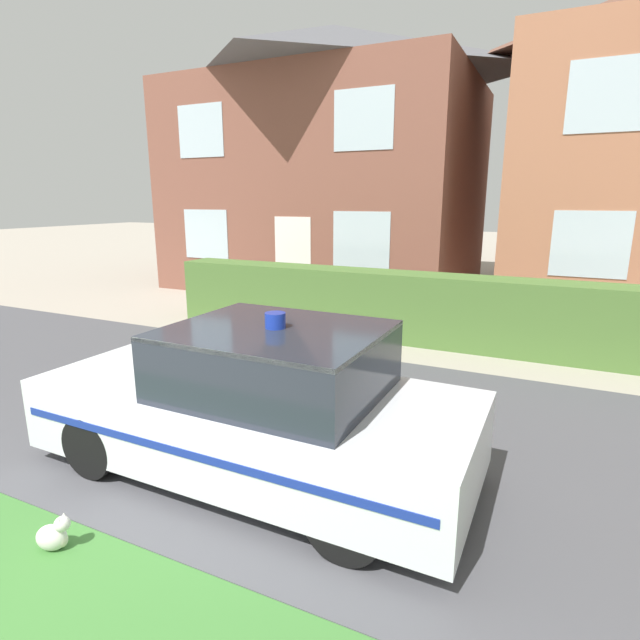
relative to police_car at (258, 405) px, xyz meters
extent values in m
cube|color=#4C4C51|center=(-0.69, 1.21, -0.67)|extent=(28.00, 5.02, 0.01)
cube|color=#4C7233|center=(-0.07, 5.02, -0.05)|extent=(9.39, 0.77, 1.24)
cylinder|color=black|center=(-1.33, 0.76, -0.37)|extent=(0.59, 0.21, 0.59)
cylinder|color=black|center=(-1.35, -0.73, -0.37)|extent=(0.59, 0.21, 0.59)
cylinder|color=black|center=(1.21, 0.73, -0.37)|extent=(0.59, 0.21, 0.59)
cylinder|color=black|center=(1.19, -0.76, -0.37)|extent=(0.59, 0.21, 0.59)
cube|color=silver|center=(-0.07, 0.00, -0.16)|extent=(4.11, 1.73, 0.68)
cube|color=#232833|center=(0.20, 0.00, 0.47)|extent=(1.84, 1.54, 0.58)
cube|color=silver|center=(0.20, 0.00, 0.74)|extent=(1.84, 1.54, 0.04)
cube|color=navy|center=(-0.06, 0.85, -0.11)|extent=(3.89, 0.04, 0.07)
cube|color=navy|center=(-0.08, -0.85, -0.11)|extent=(3.89, 0.04, 0.07)
cylinder|color=#1933A5|center=(0.20, 0.00, 0.83)|extent=(0.18, 0.18, 0.14)
ellipsoid|color=silver|center=(-0.80, -1.59, -0.58)|extent=(0.27, 0.22, 0.20)
ellipsoid|color=beige|center=(-0.72, -1.56, -0.59)|extent=(0.09, 0.10, 0.11)
sphere|color=silver|center=(-0.71, -1.56, -0.45)|extent=(0.11, 0.11, 0.11)
cone|color=silver|center=(-0.70, -1.59, -0.41)|extent=(0.05, 0.05, 0.05)
cone|color=silver|center=(-0.72, -1.53, -0.41)|extent=(0.05, 0.05, 0.05)
cylinder|color=silver|center=(-0.91, -1.54, -0.66)|extent=(0.19, 0.09, 0.03)
cube|color=brown|center=(-4.04, 10.68, 2.18)|extent=(8.11, 6.68, 5.71)
pyramid|color=#56565B|center=(-4.04, 10.68, 5.84)|extent=(8.52, 7.02, 1.61)
cube|color=white|center=(-3.61, 7.32, 0.38)|extent=(1.00, 0.02, 2.10)
cube|color=silver|center=(-6.27, 7.32, 0.92)|extent=(1.40, 0.02, 1.30)
cube|color=silver|center=(-1.81, 7.32, 0.92)|extent=(1.40, 0.02, 1.30)
cube|color=silver|center=(-6.27, 7.32, 3.55)|extent=(1.40, 0.02, 1.30)
cube|color=silver|center=(-1.81, 7.32, 3.55)|extent=(1.40, 0.02, 1.30)
cube|color=silver|center=(2.90, 7.54, 0.98)|extent=(1.40, 0.02, 1.30)
cube|color=silver|center=(2.90, 7.54, 3.70)|extent=(1.40, 0.02, 1.30)
camera|label=1|loc=(2.36, -3.62, 1.86)|focal=28.00mm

